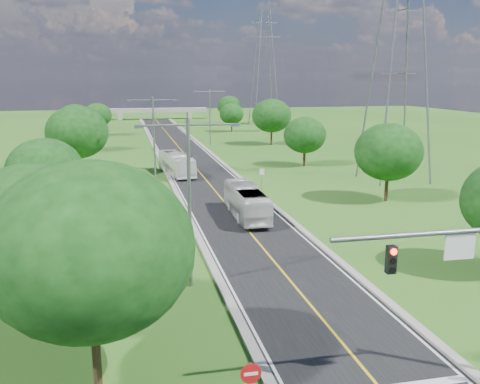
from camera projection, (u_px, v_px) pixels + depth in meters
The scene contains 25 objects.
ground at pixel (190, 161), 79.01m from camera, with size 260.00×260.00×0.00m, color #285818.
road at pixel (185, 155), 84.73m from camera, with size 8.00×150.00×0.06m, color black.
curb_left at pixel (158, 155), 83.81m from camera, with size 0.50×150.00×0.22m, color gray.
curb_right at pixel (212, 154), 85.61m from camera, with size 0.50×150.00×0.22m, color gray.
do_not_enter_left at pixel (251, 382), 18.75m from camera, with size 0.76×0.11×2.50m.
speed_limit_sign at pixel (262, 175), 58.76m from camera, with size 0.55×0.09×2.40m.
overpass at pixel (155, 111), 154.84m from camera, with size 30.00×3.00×3.20m.
streetlight_near_left at pixel (189, 189), 30.68m from camera, with size 5.90×0.25×10.00m.
streetlight_mid_left at pixel (154, 132), 62.17m from camera, with size 5.90×0.25×10.00m.
streetlight_far_right at pixel (210, 112), 96.19m from camera, with size 5.90×0.25×10.00m.
power_tower_near at pixel (399, 61), 61.59m from camera, with size 9.00×6.40×28.00m.
power_tower_far at pixel (264, 69), 134.00m from camera, with size 9.00×6.40×28.00m.
tree_la at pixel (32, 227), 25.32m from camera, with size 7.14×7.14×8.30m.
tree_lb at pixel (45, 171), 44.11m from camera, with size 6.30×6.30×7.33m.
tree_lc at pixel (77, 132), 65.12m from camera, with size 7.56×7.56×8.79m.
tree_ld at pixel (76, 122), 87.73m from camera, with size 6.72×6.72×7.82m.
tree_le at pixel (97, 115), 111.29m from camera, with size 5.88×5.88×6.84m.
tree_lf at pixel (90, 250), 20.09m from camera, with size 7.98×7.98×9.28m.
tree_rb at pixel (388, 152), 52.70m from camera, with size 6.72×6.72×7.82m.
tree_rc at pixel (305, 135), 73.62m from camera, with size 5.88×5.88×6.84m.
tree_rd at pixel (272, 116), 96.74m from camera, with size 7.14×7.14×8.30m.
tree_re at pixel (232, 114), 119.38m from camera, with size 5.46×5.46×6.35m.
tree_rf at pixel (229, 106), 139.07m from camera, with size 6.30×6.30×7.33m.
bus_outbound at pixel (246, 202), 47.01m from camera, with size 2.34×10.01×2.79m, color silver.
bus_inbound at pixel (177, 164), 67.37m from camera, with size 2.34×10.00×2.79m, color white.
Camera 1 is at (-9.61, -17.95, 12.27)m, focal length 40.00 mm.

